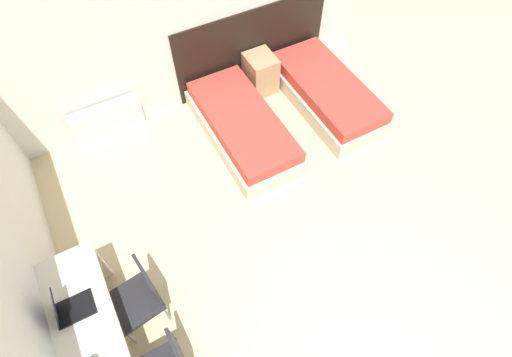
% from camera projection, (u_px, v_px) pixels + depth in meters
% --- Properties ---
extents(wall_back, '(5.51, 0.05, 2.70)m').
position_uv_depth(wall_back, '(174.00, 15.00, 4.67)').
color(wall_back, silver).
rests_on(wall_back, ground_plane).
extents(wall_left, '(0.05, 5.43, 2.70)m').
position_uv_depth(wall_left, '(0.00, 261.00, 2.95)').
color(wall_left, silver).
rests_on(wall_left, ground_plane).
extents(headboard_panel, '(2.28, 0.03, 1.13)m').
position_uv_depth(headboard_panel, '(252.00, 47.00, 5.57)').
color(headboard_panel, black).
rests_on(headboard_panel, ground_plane).
extents(bed_near_window, '(0.86, 1.87, 0.41)m').
position_uv_depth(bed_near_window, '(243.00, 127.00, 5.22)').
color(bed_near_window, beige).
rests_on(bed_near_window, ground_plane).
extents(bed_near_door, '(0.86, 1.87, 0.41)m').
position_uv_depth(bed_near_door, '(327.00, 93.00, 5.57)').
color(bed_near_door, beige).
rests_on(bed_near_door, ground_plane).
extents(nightstand, '(0.39, 0.44, 0.56)m').
position_uv_depth(nightstand, '(261.00, 73.00, 5.68)').
color(nightstand, tan).
rests_on(nightstand, ground_plane).
extents(radiator, '(0.91, 0.12, 0.52)m').
position_uv_depth(radiator, '(108.00, 121.00, 5.19)').
color(radiator, silver).
rests_on(radiator, ground_plane).
extents(desk, '(0.51, 1.90, 0.77)m').
position_uv_depth(desk, '(99.00, 355.00, 3.29)').
color(desk, beige).
rests_on(desk, ground_plane).
extents(chair_near_laptop, '(0.50, 0.50, 0.87)m').
position_uv_depth(chair_near_laptop, '(139.00, 296.00, 3.68)').
color(chair_near_laptop, '#232328').
rests_on(chair_near_laptop, ground_plane).
extents(laptop, '(0.32, 0.24, 0.31)m').
position_uv_depth(laptop, '(68.00, 309.00, 3.26)').
color(laptop, black).
rests_on(laptop, desk).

